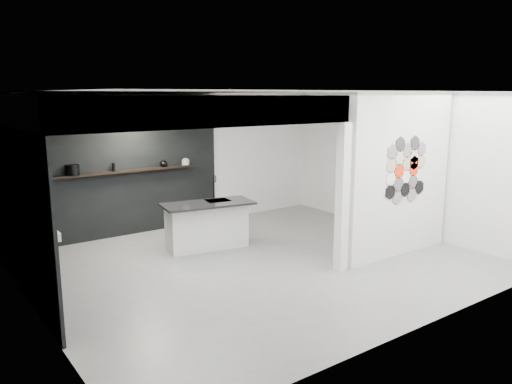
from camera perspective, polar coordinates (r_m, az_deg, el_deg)
The scene contains 17 objects.
floor at distance 8.40m, azimuth 0.66°, elevation -8.15°, with size 7.00×6.00×0.01m, color slate.
partition_panel at distance 8.90m, azimuth 16.22°, elevation 1.83°, with size 2.45×0.15×2.80m, color silver.
bay_clad_back at distance 10.06m, azimuth -15.59°, elevation 1.60°, with size 4.40×0.04×2.35m, color black.
bay_clad_left at distance 7.63m, azimuth -25.63°, elevation -2.04°, with size 0.04×4.00×2.35m, color black.
bulkhead at distance 8.12m, azimuth -11.11°, elevation 9.38°, with size 4.40×4.00×0.40m, color silver.
corner_column at distance 7.88m, azimuth 9.84°, elevation -0.70°, with size 0.16×0.16×2.35m, color silver.
fascia_beam at distance 6.44m, azimuth -3.72°, elevation 9.17°, with size 4.40×0.16×0.40m, color silver.
wall_basin at distance 7.55m, azimuth -23.42°, elevation -4.52°, with size 0.40×0.60×0.12m, color silver.
display_shelf at distance 9.98m, azimuth -14.88°, elevation 2.29°, with size 3.00×0.15×0.04m, color black.
kitchen_island at distance 9.12m, azimuth -5.62°, elevation -3.71°, with size 1.72×0.98×1.31m.
stockpot at distance 9.67m, azimuth -20.20°, elevation 2.39°, with size 0.23×0.23×0.19m, color black.
kettle at distance 10.30m, azimuth -10.51°, elevation 3.22°, with size 0.15×0.15×0.13m, color black.
glass_bowl at distance 10.53m, azimuth -8.04°, elevation 3.41°, with size 0.16×0.16×0.11m, color gray.
glass_vase at distance 10.53m, azimuth -8.05°, elevation 3.47°, with size 0.10×0.10×0.14m, color gray.
bottle_dark at distance 9.90m, azimuth -15.97°, elevation 2.74°, with size 0.06×0.06×0.16m, color black.
utensil_cup at distance 9.66m, azimuth -20.41°, elevation 2.06°, with size 0.07×0.07×0.09m, color black.
hex_tile_cluster at distance 8.85m, azimuth 16.82°, elevation 2.44°, with size 1.04×0.02×1.16m.
Camera 1 is at (-4.75, -6.35, 2.76)m, focal length 35.00 mm.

